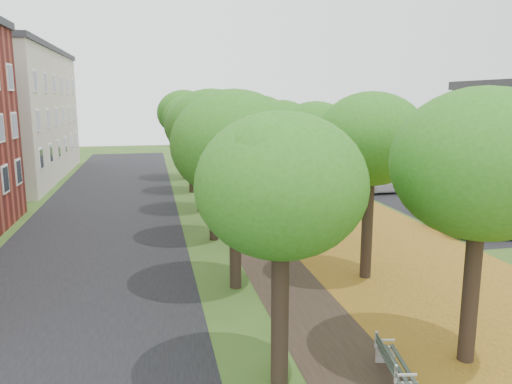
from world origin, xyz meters
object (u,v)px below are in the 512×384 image
car_white (386,181)px  car_silver (501,221)px  car_red (464,209)px  car_grey (461,202)px  bench (393,363)px

car_white → car_silver: bearing=179.9°
car_silver → car_red: size_ratio=1.01×
car_silver → car_red: (0.00, 2.81, -0.03)m
car_grey → bench: bearing=157.7°
car_white → car_red: bearing=179.9°
bench → car_white: car_white is taller
car_silver → car_white: (0.00, 11.70, -0.02)m
car_red → car_grey: size_ratio=1.03×
car_silver → car_grey: bearing=0.6°
bench → car_white: 24.24m
car_red → car_grey: bearing=-55.3°
car_silver → bench: bearing=148.1°
bench → car_grey: 19.01m
car_silver → car_red: bearing=14.5°
bench → car_grey: car_grey is taller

